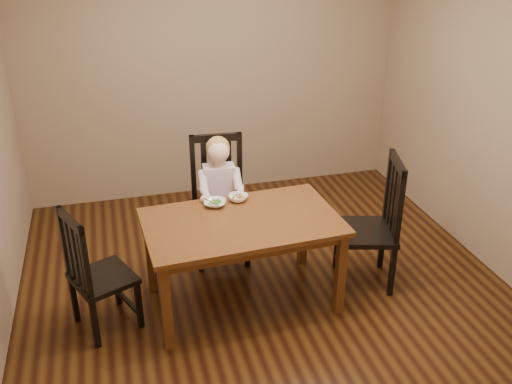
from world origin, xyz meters
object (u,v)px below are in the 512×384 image
object	(u,v)px
chair_left	(96,274)
toddler	(220,188)
bowl_peas	(215,203)
chair_child	(219,201)
bowl_veg	(238,198)
dining_table	(242,230)
chair_right	(373,225)

from	to	relation	value
chair_left	toddler	distance (m)	1.33
chair_left	bowl_peas	size ratio (longest dim) A/B	5.72
chair_child	bowl_peas	size ratio (longest dim) A/B	6.43
bowl_peas	bowl_veg	size ratio (longest dim) A/B	1.11
dining_table	chair_left	bearing A→B (deg)	-177.43
chair_left	chair_child	bearing A→B (deg)	102.77
dining_table	toddler	size ratio (longest dim) A/B	2.49
dining_table	chair_child	world-z (taller)	chair_child
chair_child	chair_left	bearing A→B (deg)	41.02
toddler	bowl_veg	size ratio (longest dim) A/B	3.91
chair_left	bowl_veg	size ratio (longest dim) A/B	6.35
chair_child	chair_right	bearing A→B (deg)	150.90
chair_child	bowl_veg	distance (m)	0.49
chair_child	chair_right	distance (m)	1.36
bowl_veg	chair_child	bearing A→B (deg)	99.61
chair_left	bowl_peas	distance (m)	1.05
chair_left	bowl_peas	xyz separation A→B (m)	(0.96, 0.33, 0.28)
chair_right	bowl_veg	xyz separation A→B (m)	(-1.06, 0.33, 0.23)
dining_table	bowl_peas	xyz separation A→B (m)	(-0.15, 0.29, 0.11)
chair_child	bowl_veg	world-z (taller)	chair_child
dining_table	chair_child	xyz separation A→B (m)	(-0.02, 0.75, -0.12)
bowl_peas	bowl_veg	distance (m)	0.20
chair_left	bowl_veg	bearing A→B (deg)	84.38
dining_table	toddler	world-z (taller)	toddler
toddler	bowl_peas	bearing A→B (deg)	78.20
bowl_veg	dining_table	bearing A→B (deg)	-98.23
dining_table	bowl_veg	distance (m)	0.35
bowl_veg	chair_right	bearing A→B (deg)	-17.48
chair_left	bowl_veg	distance (m)	1.25
chair_child	toddler	size ratio (longest dim) A/B	1.82
dining_table	bowl_peas	world-z (taller)	bowl_peas
toddler	bowl_peas	world-z (taller)	toddler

